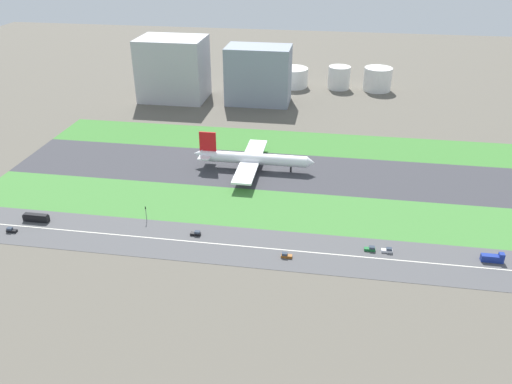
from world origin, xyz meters
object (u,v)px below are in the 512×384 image
Objects in this scene: airliner at (251,159)px; truck_0 at (493,258)px; fuel_tank_east at (378,79)px; car_3 at (286,256)px; traffic_light at (146,213)px; terminal_building at (173,69)px; car_0 at (387,250)px; fuel_tank_centre at (339,78)px; bus_0 at (36,218)px; car_2 at (11,230)px; car_1 at (196,233)px; car_4 at (370,249)px; fuel_tank_west at (292,77)px; hangar_building at (258,75)px.

truck_0 is (106.92, -68.00, -4.56)m from airliner.
car_3 is at bearing -101.02° from fuel_tank_east.
traffic_light is (-36.85, -60.01, -1.94)m from airliner.
terminal_building is at bearing 103.00° from traffic_light.
car_0 is 227.23m from fuel_tank_east.
bus_0 is at bearing -119.50° from fuel_tank_centre.
car_0 is 1.00× the size of car_3.
airliner is at bearing -139.34° from car_2.
fuel_tank_east is at bearing 0.00° from fuel_tank_centre.
car_2 is at bearing -119.54° from fuel_tank_centre.
car_1 is 233.87m from fuel_tank_centre.
fuel_tank_east is at bearing 16.67° from terminal_building.
bus_0 is at bearing -180.00° from car_0.
car_2 is 151.25m from car_4.
fuel_tank_centre reaches higher than bus_0.
fuel_tank_west is (18.79, 227.00, 6.48)m from car_1.
fuel_tank_centre reaches higher than car_0.
fuel_tank_west is at bearing 180.00° from fuel_tank_centre.
fuel_tank_east is (85.49, 227.00, 7.95)m from car_1.
car_3 is 0.18× the size of fuel_tank_west.
truck_0 reaches higher than car_0.
bus_0 is 244.81m from fuel_tank_west.
bus_0 reaches higher than car_1.
truck_0 is at bearing -0.00° from car_0.
hangar_building is 51.08m from fuel_tank_west.
fuel_tank_centre is (57.39, 45.00, -11.48)m from hangar_building.
car_0 is 232.99m from terminal_building.
truck_0 is 0.34× the size of fuel_tank_west.
car_3 is at bearing -77.95° from hangar_building.
airliner is 14.77× the size of car_1.
bus_0 is 196.24m from hangar_building.
car_2 is 117.91m from car_3.
bus_0 is 0.54× the size of fuel_tank_east.
traffic_light is at bearing -121.56° from airliner.
traffic_light is (-24.64, 7.99, 3.37)m from car_1.
terminal_building reaches higher than traffic_light.
truck_0 is at bearing -32.46° from airliner.
car_2 is 0.61× the size of traffic_light.
car_0 is at bearing 0.00° from car_1.
car_2 is at bearing -124.69° from fuel_tank_east.
fuel_tank_west reaches higher than traffic_light.
terminal_building reaches higher than fuel_tank_centre.
fuel_tank_centre is (55.71, 227.00, 7.84)m from car_1.
fuel_tank_west reaches higher than car_3.
truck_0 is 0.18× the size of terminal_building.
fuel_tank_centre is (43.50, 159.00, 2.53)m from airliner.
fuel_tank_centre is 0.81× the size of fuel_tank_east.
car_4 is at bearing -53.00° from terminal_building.
car_2 is 79.22m from car_1.
car_2 is 1.00× the size of car_3.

